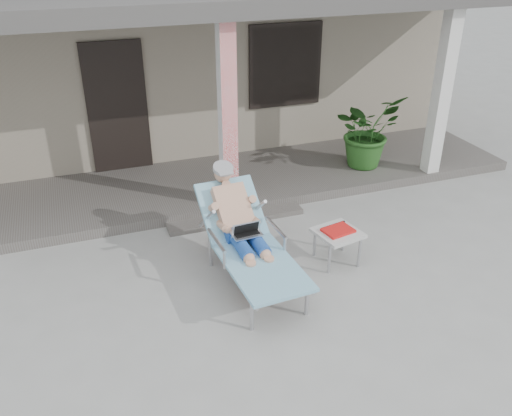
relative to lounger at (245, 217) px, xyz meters
name	(u,v)px	position (x,y,z in m)	size (l,w,h in m)	color
ground	(284,293)	(0.31, -0.52, -0.80)	(60.00, 60.00, 0.00)	#9E9E99
house	(165,44)	(0.31, 5.98, 0.87)	(10.40, 5.40, 3.30)	gray
porch_deck	(214,184)	(0.31, 2.48, -0.72)	(10.00, 2.00, 0.15)	#605B56
porch_overhang	(208,8)	(0.31, 2.43, 1.99)	(10.00, 2.30, 2.85)	silver
porch_step	(236,218)	(0.31, 1.33, -0.76)	(2.00, 0.30, 0.07)	#605B56
lounger	(245,217)	(0.00, 0.00, 0.00)	(0.87, 2.03, 1.30)	#B7B7BC
side_table	(338,234)	(1.18, -0.11, -0.41)	(0.61, 0.61, 0.47)	beige
potted_palm	(367,131)	(2.90, 2.23, -0.04)	(1.09, 0.95, 1.22)	#26591E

